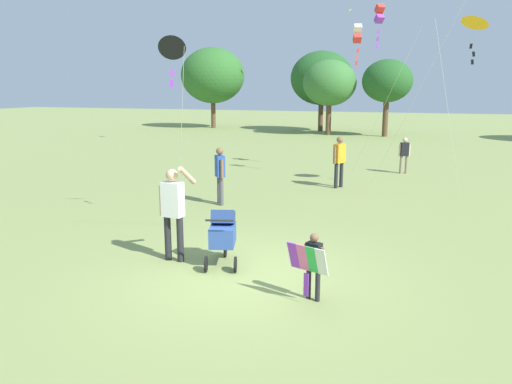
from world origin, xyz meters
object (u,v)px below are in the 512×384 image
person_adult_flyer (173,206)px  kite_blue_high (475,24)px  kite_green_novelty (358,35)px  kite_adult_black (172,50)px  child_with_butterfly_kite (313,261)px  person_kid_running (220,171)px  kite_orange_delta (380,16)px  stroller (223,232)px  person_couple_left (404,152)px  person_red_shirt (339,158)px

person_adult_flyer → kite_blue_high: kite_blue_high is taller
person_adult_flyer → kite_green_novelty: size_ratio=0.33×
kite_adult_black → kite_green_novelty: 9.30m
kite_blue_high → child_with_butterfly_kite: bearing=-106.0°
child_with_butterfly_kite → person_adult_flyer: 3.00m
person_adult_flyer → person_kid_running: size_ratio=1.14×
kite_adult_black → kite_orange_delta: bearing=61.6°
stroller → kite_adult_black: 4.44m
kite_blue_high → person_kid_running: 8.22m
child_with_butterfly_kite → person_kid_running: (-3.82, 5.39, 0.30)m
kite_orange_delta → person_couple_left: size_ratio=4.26×
person_kid_running → kite_blue_high: bearing=28.1°
stroller → kite_blue_high: bearing=60.3°
kite_green_novelty → person_kid_running: kite_green_novelty is taller
person_adult_flyer → kite_blue_high: size_ratio=0.35×
kite_green_novelty → person_kid_running: (-2.67, -6.50, -4.11)m
kite_blue_high → person_red_shirt: 5.38m
person_adult_flyer → kite_blue_high: 10.27m
person_couple_left → kite_adult_black: bearing=-116.5°
kite_orange_delta → kite_green_novelty: kite_orange_delta is taller
stroller → person_couple_left: (2.60, 11.31, 0.19)m
person_couple_left → person_red_shirt: bearing=-117.7°
person_adult_flyer → kite_green_novelty: bearing=81.3°
person_couple_left → person_kid_running: bearing=-123.1°
kite_adult_black → person_kid_running: 3.84m
person_adult_flyer → kite_blue_high: (5.35, 7.87, 3.87)m
stroller → person_kid_running: bearing=113.8°
kite_green_novelty → kite_adult_black: bearing=-107.4°
stroller → child_with_butterfly_kite: bearing=-28.4°
kite_orange_delta → kite_blue_high: size_ratio=1.12×
child_with_butterfly_kite → kite_green_novelty: (-1.15, 11.89, 4.42)m
person_couple_left → kite_orange_delta: bearing=-110.6°
person_adult_flyer → person_red_shirt: person_adult_flyer is taller
stroller → person_kid_running: 4.78m
person_adult_flyer → kite_adult_black: kite_adult_black is taller
person_adult_flyer → kite_orange_delta: bearing=73.8°
person_adult_flyer → stroller: person_adult_flyer is taller
kite_adult_black → person_couple_left: 10.83m
child_with_butterfly_kite → person_adult_flyer: person_adult_flyer is taller
kite_orange_delta → person_kid_running: bearing=-128.5°
kite_adult_black → kite_blue_high: bearing=41.6°
stroller → kite_blue_high: kite_blue_high is taller
child_with_butterfly_kite → kite_green_novelty: kite_green_novelty is taller
kite_green_novelty → person_couple_left: 4.66m
child_with_butterfly_kite → kite_adult_black: (-3.91, 3.07, 3.36)m
kite_orange_delta → person_kid_running: size_ratio=3.64×
kite_blue_high → kite_orange_delta: bearing=156.6°
child_with_butterfly_kite → person_adult_flyer: (-2.83, 0.91, 0.41)m
person_red_shirt → person_kid_running: size_ratio=1.04×
kite_green_novelty → person_kid_running: size_ratio=3.43×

